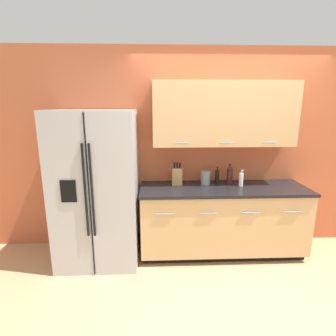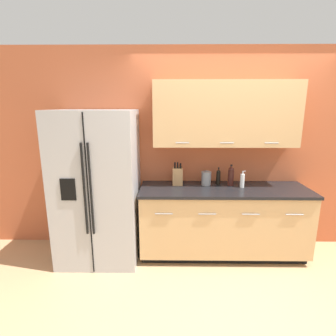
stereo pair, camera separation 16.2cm
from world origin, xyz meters
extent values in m
plane|color=tan|center=(0.00, 0.00, 0.00)|extent=(14.00, 14.00, 0.00)
cube|color=#BC5B38|center=(0.00, 1.29, 1.30)|extent=(10.00, 0.05, 2.60)
cube|color=tan|center=(-0.10, 1.10, 1.78)|extent=(1.75, 0.32, 0.78)
cylinder|color=#99999E|center=(-0.62, 0.93, 1.45)|extent=(0.16, 0.01, 0.01)
cylinder|color=#99999E|center=(-0.10, 0.93, 1.45)|extent=(0.16, 0.01, 0.01)
cylinder|color=#99999E|center=(0.43, 0.93, 1.45)|extent=(0.16, 0.01, 0.01)
cube|color=black|center=(-0.10, 0.98, 0.04)|extent=(2.01, 0.54, 0.09)
cube|color=tan|center=(-0.10, 0.94, 0.48)|extent=(2.05, 0.62, 0.77)
cube|color=black|center=(-0.10, 0.93, 0.88)|extent=(2.07, 0.64, 0.03)
cylinder|color=#99999E|center=(-0.83, 0.62, 0.69)|extent=(0.20, 0.01, 0.01)
cylinder|color=#99999E|center=(-0.34, 0.62, 0.69)|extent=(0.20, 0.01, 0.01)
cylinder|color=#99999E|center=(0.15, 0.62, 0.69)|extent=(0.20, 0.01, 0.01)
cylinder|color=#99999E|center=(0.64, 0.62, 0.69)|extent=(0.20, 0.01, 0.01)
cube|color=#B2B2B5|center=(-1.64, 0.88, 0.92)|extent=(0.94, 0.74, 1.84)
cube|color=black|center=(-1.64, 0.50, 0.92)|extent=(0.01, 0.01, 1.80)
cylinder|color=black|center=(-1.67, 0.49, 1.01)|extent=(0.02, 0.02, 1.01)
cylinder|color=black|center=(-1.60, 0.49, 1.01)|extent=(0.02, 0.02, 1.01)
cube|color=black|center=(-1.85, 0.50, 1.01)|extent=(0.16, 0.01, 0.24)
cube|color=#A87A4C|center=(-0.67, 1.07, 1.01)|extent=(0.13, 0.11, 0.22)
cylinder|color=black|center=(-0.71, 1.09, 1.15)|extent=(0.02, 0.03, 0.07)
cylinder|color=black|center=(-0.71, 1.05, 1.15)|extent=(0.02, 0.04, 0.08)
cylinder|color=black|center=(-0.67, 1.09, 1.15)|extent=(0.02, 0.03, 0.06)
cylinder|color=black|center=(-0.67, 1.05, 1.15)|extent=(0.02, 0.03, 0.08)
cylinder|color=black|center=(-0.64, 1.09, 1.14)|extent=(0.02, 0.03, 0.06)
cylinder|color=black|center=(-0.64, 1.05, 1.15)|extent=(0.02, 0.03, 0.07)
cylinder|color=#3D1914|center=(0.00, 1.05, 0.99)|extent=(0.07, 0.07, 0.19)
sphere|color=#3D1914|center=(0.00, 1.05, 1.10)|extent=(0.07, 0.07, 0.07)
cylinder|color=#3D1914|center=(0.00, 1.05, 1.12)|extent=(0.02, 0.02, 0.06)
cylinder|color=black|center=(0.00, 1.05, 1.16)|extent=(0.03, 0.03, 0.02)
cylinder|color=white|center=(0.13, 0.98, 0.98)|extent=(0.05, 0.05, 0.17)
cylinder|color=#B2B2B5|center=(0.13, 0.98, 1.08)|extent=(0.02, 0.02, 0.04)
cylinder|color=#B2B2B5|center=(0.14, 0.98, 1.10)|extent=(0.03, 0.01, 0.01)
cylinder|color=black|center=(-0.15, 1.11, 0.97)|extent=(0.05, 0.05, 0.15)
sphere|color=black|center=(-0.15, 1.11, 1.06)|extent=(0.05, 0.05, 0.05)
cylinder|color=black|center=(-0.15, 1.11, 1.08)|extent=(0.02, 0.02, 0.05)
cylinder|color=black|center=(-0.15, 1.11, 1.11)|extent=(0.02, 0.02, 0.01)
cylinder|color=gray|center=(-0.31, 1.07, 0.98)|extent=(0.12, 0.12, 0.16)
cylinder|color=gray|center=(-0.31, 1.07, 1.06)|extent=(0.13, 0.13, 0.01)
sphere|color=gray|center=(-0.31, 1.07, 1.08)|extent=(0.02, 0.02, 0.02)
camera|label=1|loc=(-0.91, -2.14, 1.88)|focal=28.00mm
camera|label=2|loc=(-0.75, -2.14, 1.88)|focal=28.00mm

